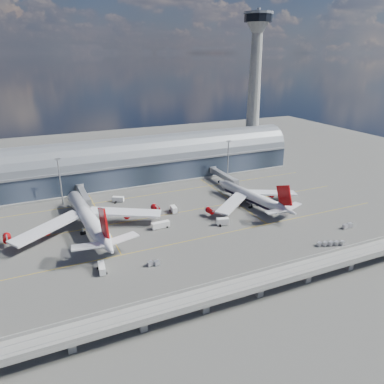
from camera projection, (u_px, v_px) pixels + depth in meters
name	position (u px, v px, depth m)	size (l,w,h in m)	color
ground	(191.00, 229.00, 171.43)	(500.00, 500.00, 0.00)	#474744
taxi_lines	(173.00, 212.00, 190.31)	(200.00, 80.12, 0.01)	gold
terminal	(140.00, 163.00, 234.09)	(200.00, 30.00, 28.00)	#202936
control_tower	(254.00, 90.00, 257.16)	(19.00, 19.00, 103.00)	gray
guideway	(260.00, 282.00, 122.61)	(220.00, 8.50, 7.20)	gray
floodlight_mast_left	(60.00, 180.00, 194.35)	(3.00, 0.70, 25.70)	gray
floodlight_mast_right	(228.00, 159.00, 232.97)	(3.00, 0.70, 25.70)	gray
airliner_left	(88.00, 218.00, 167.14)	(70.19, 73.76, 22.47)	white
airliner_right	(252.00, 197.00, 196.09)	(56.03, 58.61, 18.63)	white
jet_bridge_left	(83.00, 194.00, 199.74)	(4.40, 28.00, 7.25)	gray
jet_bridge_right	(222.00, 175.00, 230.39)	(4.40, 32.00, 7.25)	gray
service_truck_0	(102.00, 268.00, 137.48)	(3.00, 7.09, 2.86)	silver
service_truck_1	(223.00, 222.00, 175.13)	(6.14, 4.04, 3.27)	silver
service_truck_2	(161.00, 225.00, 171.85)	(8.49, 2.86, 3.05)	silver
service_truck_3	(251.00, 202.00, 199.23)	(2.71, 5.93, 2.80)	silver
service_truck_4	(174.00, 209.00, 189.02)	(3.09, 5.62, 3.15)	silver
service_truck_5	(118.00, 199.00, 202.35)	(6.43, 5.02, 2.94)	silver
cargo_train_0	(153.00, 263.00, 141.74)	(5.33, 2.72, 1.73)	gray
cargo_train_1	(331.00, 244.00, 156.53)	(12.18, 5.47, 1.64)	gray
cargo_train_2	(348.00, 226.00, 172.15)	(5.70, 1.93, 1.93)	gray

